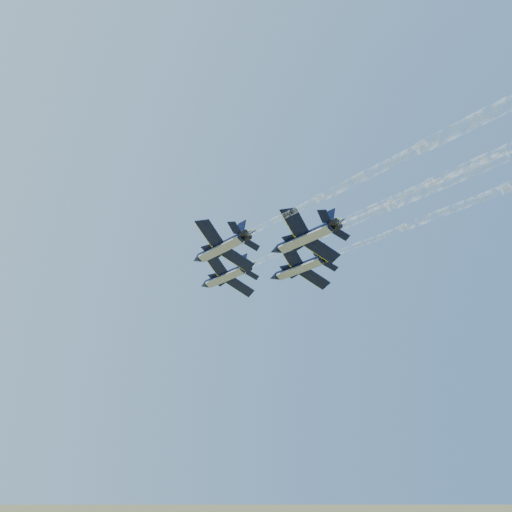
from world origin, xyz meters
TOP-DOWN VIEW (x-y plane):
  - jet_lead at (0.94, 13.39)m, footprint 12.22×17.69m
  - jet_left at (-9.48, 0.02)m, footprint 12.22×17.69m
  - jet_right at (9.47, -0.41)m, footprint 12.22×17.69m
  - jet_slot at (-0.72, -13.02)m, footprint 12.22×17.69m
  - smoke_trail_lead at (0.79, -28.70)m, footprint 2.44×55.85m
  - smoke_trail_left at (-9.64, -42.07)m, footprint 2.44×55.85m
  - smoke_trail_right at (9.31, -42.50)m, footprint 2.44×55.85m

SIDE VIEW (x-z plane):
  - jet_lead at x=0.94m, z-range 102.05..109.05m
  - jet_left at x=-9.48m, z-range 102.05..109.05m
  - jet_right at x=9.47m, z-range 102.05..109.05m
  - jet_slot at x=-0.72m, z-range 102.05..109.05m
  - smoke_trail_lead at x=0.79m, z-range 104.40..106.76m
  - smoke_trail_left at x=-9.64m, z-range 104.40..106.76m
  - smoke_trail_right at x=9.31m, z-range 104.40..106.76m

